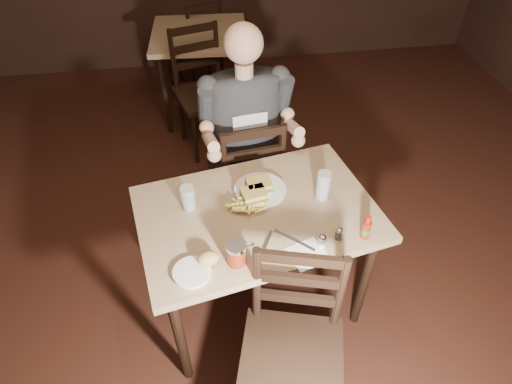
{
  "coord_description": "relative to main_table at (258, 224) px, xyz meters",
  "views": [
    {
      "loc": [
        -0.2,
        -1.12,
        2.24
      ],
      "look_at": [
        0.04,
        0.35,
        0.85
      ],
      "focal_mm": 30.0,
      "sensor_mm": 36.0,
      "label": 1
    }
  ],
  "objects": [
    {
      "name": "salt_shaker",
      "position": [
        0.24,
        -0.26,
        0.12
      ],
      "size": [
        0.04,
        0.04,
        0.07
      ],
      "primitive_type": null,
      "rotation": [
        0.0,
        0.0,
        0.18
      ],
      "color": "white",
      "rests_on": "main_table"
    },
    {
      "name": "side_plate",
      "position": [
        -0.33,
        -0.32,
        0.09
      ],
      "size": [
        0.18,
        0.18,
        0.01
      ],
      "primitive_type": "cylinder",
      "rotation": [
        0.0,
        0.0,
        0.18
      ],
      "color": "white",
      "rests_on": "main_table"
    },
    {
      "name": "sandwich_right",
      "position": [
        0.03,
        0.13,
        0.15
      ],
      "size": [
        0.13,
        0.11,
        0.1
      ],
      "primitive_type": null,
      "rotation": [
        0.0,
        0.0,
        0.09
      ],
      "color": "#D7B55D",
      "rests_on": "dinner_plate"
    },
    {
      "name": "pepper_shaker",
      "position": [
        0.33,
        -0.23,
        0.12
      ],
      "size": [
        0.04,
        0.04,
        0.06
      ],
      "primitive_type": null,
      "rotation": [
        0.0,
        0.0,
        0.18
      ],
      "color": "#38332D",
      "rests_on": "main_table"
    },
    {
      "name": "diner",
      "position": [
        0.03,
        0.6,
        0.27
      ],
      "size": [
        0.6,
        0.49,
        0.95
      ],
      "primitive_type": null,
      "rotation": [
        0.0,
        0.0,
        0.12
      ],
      "color": "#2C2F31",
      "rests_on": "chair_far"
    },
    {
      "name": "main_table",
      "position": [
        0.0,
        0.0,
        0.0
      ],
      "size": [
        1.25,
        0.94,
        0.77
      ],
      "rotation": [
        0.0,
        0.0,
        0.18
      ],
      "color": "tan",
      "rests_on": "ground"
    },
    {
      "name": "bg_chair_near",
      "position": [
        -0.15,
        1.62,
        -0.2
      ],
      "size": [
        0.56,
        0.59,
        0.97
      ],
      "primitive_type": null,
      "rotation": [
        0.0,
        0.0,
        0.27
      ],
      "color": "black",
      "rests_on": "ground"
    },
    {
      "name": "knife",
      "position": [
        0.13,
        -0.21,
        0.09
      ],
      "size": [
        0.16,
        0.16,
        0.01
      ],
      "primitive_type": "cube",
      "rotation": [
        0.0,
        0.0,
        0.8
      ],
      "color": "silver",
      "rests_on": "napkin"
    },
    {
      "name": "fries_pile",
      "position": [
        -0.05,
        0.02,
        0.12
      ],
      "size": [
        0.25,
        0.2,
        0.04
      ],
      "primitive_type": null,
      "rotation": [
        0.0,
        0.0,
        0.18
      ],
      "color": "#EFDA5E",
      "rests_on": "dinner_plate"
    },
    {
      "name": "bg_chair_far",
      "position": [
        -0.15,
        2.72,
        -0.25
      ],
      "size": [
        0.53,
        0.56,
        0.87
      ],
      "primitive_type": null,
      "rotation": [
        0.0,
        0.0,
        3.52
      ],
      "color": "black",
      "rests_on": "ground"
    },
    {
      "name": "syrup_dispenser",
      "position": [
        -0.14,
        -0.29,
        0.14
      ],
      "size": [
        0.1,
        0.1,
        0.11
      ],
      "primitive_type": null,
      "rotation": [
        0.0,
        0.0,
        0.18
      ],
      "color": "maroon",
      "rests_on": "main_table"
    },
    {
      "name": "room_shell",
      "position": [
        -0.04,
        -0.3,
        0.72
      ],
      "size": [
        7.0,
        7.0,
        7.0
      ],
      "color": "black",
      "rests_on": "ground"
    },
    {
      "name": "glass_right",
      "position": [
        0.33,
        0.04,
        0.17
      ],
      "size": [
        0.08,
        0.08,
        0.16
      ],
      "primitive_type": "cylinder",
      "rotation": [
        0.0,
        0.0,
        0.18
      ],
      "color": "silver",
      "rests_on": "main_table"
    },
    {
      "name": "bread_roll",
      "position": [
        -0.26,
        -0.28,
        0.13
      ],
      "size": [
        0.1,
        0.09,
        0.05
      ],
      "primitive_type": "ellipsoid",
      "rotation": [
        0.0,
        0.0,
        0.18
      ],
      "color": "tan",
      "rests_on": "side_plate"
    },
    {
      "name": "glass_left",
      "position": [
        -0.32,
        0.08,
        0.15
      ],
      "size": [
        0.08,
        0.08,
        0.13
      ],
      "primitive_type": "cylinder",
      "rotation": [
        0.0,
        0.0,
        0.18
      ],
      "color": "silver",
      "rests_on": "main_table"
    },
    {
      "name": "chair_near",
      "position": [
        0.05,
        -0.61,
        -0.21
      ],
      "size": [
        0.55,
        0.58,
        0.94
      ],
      "primitive_type": null,
      "rotation": [
        0.0,
        0.0,
        -0.28
      ],
      "color": "black",
      "rests_on": "ground"
    },
    {
      "name": "dinner_plate",
      "position": [
        0.03,
        0.13,
        0.1
      ],
      "size": [
        0.3,
        0.3,
        0.01
      ],
      "primitive_type": "cylinder",
      "rotation": [
        0.0,
        0.0,
        0.18
      ],
      "color": "white",
      "rests_on": "main_table"
    },
    {
      "name": "chair_far",
      "position": [
        0.03,
        0.65,
        -0.22
      ],
      "size": [
        0.48,
        0.52,
        0.92
      ],
      "primitive_type": null,
      "rotation": [
        0.0,
        0.0,
        3.27
      ],
      "color": "black",
      "rests_on": "ground"
    },
    {
      "name": "ketchup_dollop",
      "position": [
        0.05,
        0.11,
        0.11
      ],
      "size": [
        0.05,
        0.05,
        0.01
      ],
      "primitive_type": "ellipsoid",
      "rotation": [
        0.0,
        0.0,
        0.18
      ],
      "color": "maroon",
      "rests_on": "dinner_plate"
    },
    {
      "name": "fork",
      "position": [
        0.01,
        -0.21,
        0.09
      ],
      "size": [
        0.08,
        0.15,
        0.01
      ],
      "primitive_type": "cube",
      "rotation": [
        0.0,
        0.0,
        -0.46
      ],
      "color": "silver",
      "rests_on": "napkin"
    },
    {
      "name": "napkin",
      "position": [
        0.17,
        -0.29,
        0.09
      ],
      "size": [
        0.19,
        0.19,
        0.0
      ],
      "primitive_type": "cube",
      "rotation": [
        0.0,
        0.0,
        0.31
      ],
      "color": "white",
      "rests_on": "main_table"
    },
    {
      "name": "sandwich_left",
      "position": [
        -0.01,
        0.06,
        0.15
      ],
      "size": [
        0.13,
        0.12,
        0.1
      ],
      "primitive_type": null,
      "rotation": [
        0.0,
        0.0,
        0.18
      ],
      "color": "#D7B55D",
      "rests_on": "dinner_plate"
    },
    {
      "name": "hot_sauce",
      "position": [
        0.45,
        -0.24,
        0.15
      ],
      "size": [
        0.05,
        0.05,
        0.13
      ],
      "primitive_type": null,
      "rotation": [
        0.0,
        0.0,
        0.18
      ],
      "color": "maroon",
      "rests_on": "main_table"
    },
    {
      "name": "bg_table",
      "position": [
        -0.15,
        2.17,
        -0.0
      ],
      "size": [
        0.85,
        0.85,
        0.77
      ],
      "rotation": [
        0.0,
        0.0,
        -0.07
      ],
      "color": "tan",
      "rests_on": "ground"
    }
  ]
}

